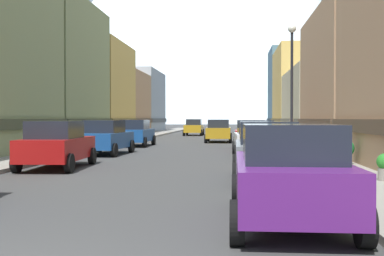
# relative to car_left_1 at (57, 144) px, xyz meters

# --- Properties ---
(sidewalk_left) EXTENTS (2.50, 100.00, 0.15)m
(sidewalk_left) POSITION_rel_car_left_1_xyz_m (-2.45, 21.57, -0.82)
(sidewalk_left) COLOR gray
(sidewalk_left) RESTS_ON ground
(sidewalk_right) EXTENTS (2.50, 100.00, 0.15)m
(sidewalk_right) POSITION_rel_car_left_1_xyz_m (10.05, 21.57, -0.82)
(sidewalk_right) COLOR gray
(sidewalk_right) RESTS_ON ground
(storefront_left_2) EXTENTS (7.59, 10.75, 10.26)m
(storefront_left_2) POSITION_rel_car_left_1_xyz_m (-7.35, 17.07, 4.06)
(storefront_left_2) COLOR #8C9966
(storefront_left_2) RESTS_ON ground
(storefront_left_3) EXTENTS (9.34, 10.43, 8.96)m
(storefront_left_3) POSITION_rel_car_left_1_xyz_m (-8.22, 28.02, 3.43)
(storefront_left_3) COLOR #D8B259
(storefront_left_3) RESTS_ON ground
(storefront_left_4) EXTENTS (6.86, 9.67, 7.13)m
(storefront_left_4) POSITION_rel_car_left_1_xyz_m (-6.98, 38.08, 2.53)
(storefront_left_4) COLOR tan
(storefront_left_4) RESTS_ON ground
(storefront_left_5) EXTENTS (9.10, 12.77, 8.35)m
(storefront_left_5) POSITION_rel_car_left_1_xyz_m (-8.10, 49.39, 3.13)
(storefront_left_5) COLOR #99A5B2
(storefront_left_5) RESTS_ON ground
(storefront_right_2) EXTENTS (7.73, 12.04, 8.22)m
(storefront_right_2) POSITION_rel_car_left_1_xyz_m (15.01, 11.84, 3.06)
(storefront_right_2) COLOR tan
(storefront_right_2) RESTS_ON ground
(storefront_right_3) EXTENTS (8.49, 13.69, 6.02)m
(storefront_right_3) POSITION_rel_car_left_1_xyz_m (15.39, 25.09, 2.00)
(storefront_right_3) COLOR beige
(storefront_right_3) RESTS_ON ground
(storefront_right_4) EXTENTS (10.05, 11.79, 9.66)m
(storefront_right_4) POSITION_rel_car_left_1_xyz_m (16.17, 38.27, 3.77)
(storefront_right_4) COLOR #D8B259
(storefront_right_4) RESTS_ON ground
(storefront_right_5) EXTENTS (6.55, 8.23, 11.00)m
(storefront_right_5) POSITION_rel_car_left_1_xyz_m (14.42, 48.44, 4.42)
(storefront_right_5) COLOR slate
(storefront_right_5) RESTS_ON ground
(car_left_1) EXTENTS (2.26, 4.49, 1.78)m
(car_left_1) POSITION_rel_car_left_1_xyz_m (0.00, 0.00, 0.00)
(car_left_1) COLOR #9E1111
(car_left_1) RESTS_ON ground
(car_left_2) EXTENTS (2.25, 4.48, 1.78)m
(car_left_2) POSITION_rel_car_left_1_xyz_m (-0.01, 7.07, 0.00)
(car_left_2) COLOR #19478C
(car_left_2) RESTS_ON ground
(car_left_3) EXTENTS (2.10, 4.42, 1.78)m
(car_left_3) POSITION_rel_car_left_1_xyz_m (-0.00, 14.80, 0.00)
(car_left_3) COLOR #19478C
(car_left_3) RESTS_ON ground
(car_right_0) EXTENTS (2.08, 4.41, 1.78)m
(car_right_0) POSITION_rel_car_left_1_xyz_m (7.60, -9.11, 0.00)
(car_right_0) COLOR #591E72
(car_right_0) RESTS_ON ground
(car_right_1) EXTENTS (2.07, 4.40, 1.78)m
(car_right_1) POSITION_rel_car_left_1_xyz_m (7.60, -2.98, 0.00)
(car_right_1) COLOR slate
(car_right_1) RESTS_ON ground
(car_right_2) EXTENTS (2.18, 4.45, 1.78)m
(car_right_2) POSITION_rel_car_left_1_xyz_m (7.60, 6.17, 0.00)
(car_right_2) COLOR silver
(car_right_2) RESTS_ON ground
(car_right_3) EXTENTS (2.07, 4.41, 1.78)m
(car_right_3) POSITION_rel_car_left_1_xyz_m (7.60, 12.57, 0.00)
(car_right_3) COLOR #9E1111
(car_right_3) RESTS_ON ground
(car_driving_0) EXTENTS (2.06, 4.40, 1.78)m
(car_driving_0) POSITION_rel_car_left_1_xyz_m (2.20, 36.02, 0.00)
(car_driving_0) COLOR #B28419
(car_driving_0) RESTS_ON ground
(car_driving_1) EXTENTS (2.06, 4.40, 1.78)m
(car_driving_1) POSITION_rel_car_left_1_xyz_m (5.40, 20.90, 0.00)
(car_driving_1) COLOR #B28419
(car_driving_1) RESTS_ON ground
(potted_plant_1) EXTENTS (0.69, 0.69, 0.95)m
(potted_plant_1) POSITION_rel_car_left_1_xyz_m (10.80, 1.10, -0.21)
(potted_plant_1) COLOR gray
(potted_plant_1) RESTS_ON sidewalk_right
(potted_plant_2) EXTENTS (0.64, 0.64, 1.02)m
(potted_plant_2) POSITION_rel_car_left_1_xyz_m (10.80, 5.72, -0.14)
(potted_plant_2) COLOR gray
(potted_plant_2) RESTS_ON sidewalk_right
(pedestrian_0) EXTENTS (0.36, 0.36, 1.74)m
(pedestrian_0) POSITION_rel_car_left_1_xyz_m (10.05, 12.05, 0.06)
(pedestrian_0) COLOR #333338
(pedestrian_0) RESTS_ON sidewalk_right
(streetlamp_right) EXTENTS (0.36, 0.36, 5.86)m
(streetlamp_right) POSITION_rel_car_left_1_xyz_m (9.15, 4.14, 3.09)
(streetlamp_right) COLOR black
(streetlamp_right) RESTS_ON sidewalk_right
(mountain_backdrop) EXTENTS (227.02, 227.02, 125.88)m
(mountain_backdrop) POSITION_rel_car_left_1_xyz_m (-8.84, 246.57, 62.04)
(mountain_backdrop) COLOR silver
(mountain_backdrop) RESTS_ON ground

